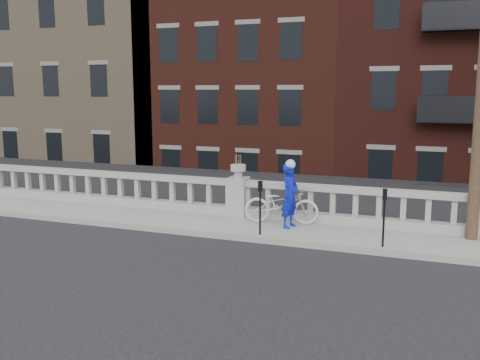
% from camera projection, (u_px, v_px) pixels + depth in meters
% --- Properties ---
extents(ground, '(120.00, 120.00, 0.00)m').
position_uv_depth(ground, '(175.00, 260.00, 11.85)').
color(ground, black).
rests_on(ground, ground).
extents(sidewalk, '(32.00, 2.20, 0.15)m').
position_uv_depth(sidewalk, '(226.00, 225.00, 14.60)').
color(sidewalk, gray).
rests_on(sidewalk, ground).
extents(balustrade, '(28.00, 0.34, 1.03)m').
position_uv_depth(balustrade, '(238.00, 198.00, 15.38)').
color(balustrade, gray).
rests_on(balustrade, sidewalk).
extents(planter_pedestal, '(0.55, 0.55, 1.76)m').
position_uv_depth(planter_pedestal, '(238.00, 192.00, 15.35)').
color(planter_pedestal, gray).
rests_on(planter_pedestal, sidewalk).
extents(lower_level, '(80.00, 44.00, 20.80)m').
position_uv_depth(lower_level, '(359.00, 108.00, 32.46)').
color(lower_level, '#605E59').
rests_on(lower_level, ground).
extents(parking_meter_b, '(0.10, 0.09, 1.36)m').
position_uv_depth(parking_meter_b, '(260.00, 201.00, 13.22)').
color(parking_meter_b, black).
rests_on(parking_meter_b, sidewalk).
extents(parking_meter_c, '(0.10, 0.09, 1.36)m').
position_uv_depth(parking_meter_c, '(384.00, 211.00, 12.17)').
color(parking_meter_c, black).
rests_on(parking_meter_c, sidewalk).
extents(bicycle, '(2.09, 1.01, 1.05)m').
position_uv_depth(bicycle, '(281.00, 204.00, 14.43)').
color(bicycle, silver).
rests_on(bicycle, sidewalk).
extents(cyclist, '(0.54, 0.69, 1.69)m').
position_uv_depth(cyclist, '(290.00, 196.00, 13.94)').
color(cyclist, '#0C18B4').
rests_on(cyclist, sidewalk).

